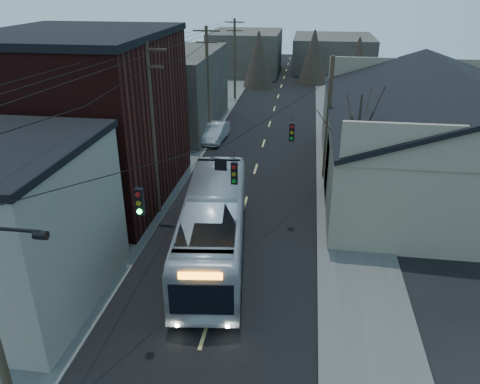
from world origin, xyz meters
name	(u,v)px	position (x,y,z in m)	size (l,w,h in m)	color
road_surface	(261,151)	(0.00, 30.00, 0.01)	(9.00, 110.00, 0.02)	black
sidewalk_left	(185,147)	(-6.50, 30.00, 0.06)	(4.00, 110.00, 0.12)	#474744
sidewalk_right	(341,154)	(6.50, 30.00, 0.06)	(4.00, 110.00, 0.12)	#474744
building_brick	(85,121)	(-10.00, 20.00, 5.00)	(10.00, 12.00, 10.00)	black
building_left_far	(168,90)	(-9.50, 36.00, 3.50)	(9.00, 14.00, 7.00)	#38312D
warehouse	(447,147)	(13.00, 25.00, 2.70)	(16.16, 20.60, 7.73)	gray
building_far_left	(246,52)	(-6.00, 65.00, 3.00)	(10.00, 12.00, 6.00)	#38312D
building_far_right	(333,53)	(7.00, 70.00, 2.50)	(12.00, 14.00, 5.00)	#38312D
bare_tree	(356,155)	(6.50, 20.00, 3.60)	(0.40, 0.40, 7.20)	black
utility_lines	(208,109)	(-3.11, 24.14, 4.95)	(11.24, 45.28, 10.50)	#382B1E
bus	(214,225)	(-0.76, 13.86, 1.73)	(2.90, 12.40, 3.45)	#AFB4BC
parked_car	(215,132)	(-4.30, 32.12, 0.78)	(1.64, 4.71, 1.55)	#ABAEB3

